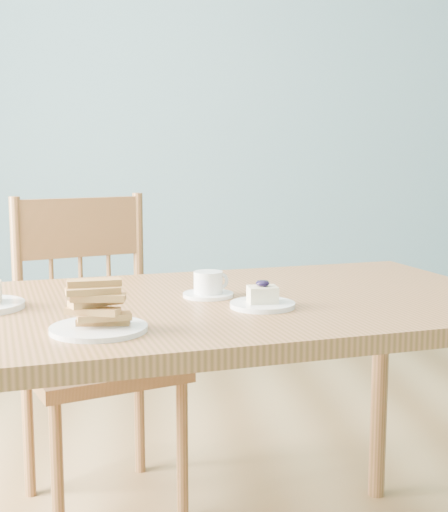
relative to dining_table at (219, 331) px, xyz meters
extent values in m
cube|color=slate|center=(0.39, 2.49, 0.67)|extent=(5.00, 0.01, 2.70)
cube|color=#935C38|center=(0.00, 0.00, 0.06)|extent=(1.54, 1.08, 0.04)
cylinder|color=#935C38|center=(0.56, 0.47, -0.32)|extent=(0.05, 0.05, 0.71)
cube|color=#935C38|center=(-0.31, 0.49, -0.23)|extent=(0.56, 0.55, 0.04)
cylinder|color=#935C38|center=(-0.42, 0.25, -0.46)|extent=(0.04, 0.04, 0.43)
cylinder|color=#935C38|center=(-0.07, 0.39, -0.46)|extent=(0.04, 0.04, 0.43)
cylinder|color=#935C38|center=(-0.55, 0.59, -0.46)|extent=(0.04, 0.04, 0.43)
cylinder|color=#935C38|center=(-0.20, 0.72, -0.46)|extent=(0.04, 0.04, 0.43)
cylinder|color=#935C38|center=(-0.57, 0.59, 0.04)|extent=(0.03, 0.03, 0.49)
cylinder|color=#935C38|center=(-0.19, 0.74, 0.04)|extent=(0.03, 0.03, 0.49)
cube|color=#935C38|center=(-0.38, 0.66, 0.18)|extent=(0.36, 0.16, 0.19)
cylinder|color=#935C38|center=(-0.47, 0.63, -0.06)|extent=(0.01, 0.01, 0.29)
cylinder|color=#935C38|center=(-0.38, 0.66, -0.06)|extent=(0.01, 0.01, 0.29)
cylinder|color=#935C38|center=(-0.29, 0.70, -0.06)|extent=(0.01, 0.01, 0.29)
cylinder|color=white|center=(0.09, -0.09, 0.08)|extent=(0.15, 0.15, 0.01)
cube|color=beige|center=(0.09, -0.09, 0.10)|extent=(0.07, 0.05, 0.04)
ellipsoid|color=black|center=(0.09, -0.09, 0.13)|extent=(0.03, 0.03, 0.01)
sphere|color=black|center=(0.10, -0.09, 0.13)|extent=(0.01, 0.01, 0.01)
sphere|color=black|center=(0.08, -0.09, 0.13)|extent=(0.01, 0.01, 0.01)
sphere|color=black|center=(0.09, -0.10, 0.13)|extent=(0.01, 0.01, 0.01)
cylinder|color=white|center=(-0.02, 0.04, 0.08)|extent=(0.12, 0.12, 0.01)
cylinder|color=white|center=(-0.02, 0.04, 0.11)|extent=(0.09, 0.09, 0.05)
cylinder|color=olive|center=(-0.02, 0.04, 0.13)|extent=(0.06, 0.06, 0.00)
torus|color=white|center=(0.01, 0.05, 0.11)|extent=(0.04, 0.02, 0.04)
cylinder|color=white|center=(-0.26, -0.27, 0.08)|extent=(0.19, 0.19, 0.01)
camera|label=1|loc=(-0.17, -1.63, 0.42)|focal=50.00mm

